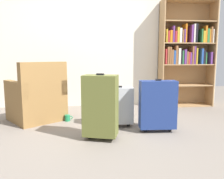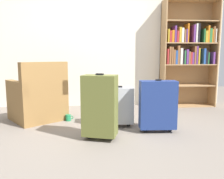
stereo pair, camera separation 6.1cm
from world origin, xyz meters
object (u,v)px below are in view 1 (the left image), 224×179
at_px(armchair, 37,100).
at_px(suitcase_olive, 100,106).
at_px(bookshelf, 186,51).
at_px(mug, 68,118).
at_px(suitcase_silver, 119,105).
at_px(suitcase_navy_blue, 158,105).

relative_size(armchair, suitcase_olive, 1.25).
bearing_deg(bookshelf, mug, -157.65).
xyz_separation_m(mug, suitcase_olive, (0.46, -0.83, 0.36)).
relative_size(suitcase_olive, suitcase_silver, 1.37).
bearing_deg(bookshelf, suitcase_olive, -135.43).
distance_m(suitcase_navy_blue, suitcase_silver, 0.55).
bearing_deg(armchair, suitcase_navy_blue, -23.32).
relative_size(mug, suitcase_silver, 0.21).
relative_size(bookshelf, mug, 16.93).
bearing_deg(mug, suitcase_olive, -60.95).
relative_size(bookshelf, suitcase_olive, 2.59).
height_order(suitcase_olive, suitcase_silver, suitcase_olive).
bearing_deg(suitcase_silver, bookshelf, 40.17).
height_order(mug, suitcase_navy_blue, suitcase_navy_blue).
relative_size(bookshelf, suitcase_navy_blue, 2.94).
xyz_separation_m(bookshelf, mug, (-2.23, -0.92, -1.04)).
bearing_deg(suitcase_navy_blue, suitcase_olive, -164.66).
distance_m(bookshelf, suitcase_olive, 2.58).
distance_m(mug, suitcase_silver, 0.86).
xyz_separation_m(armchair, suitcase_navy_blue, (1.67, -0.72, 0.04)).
distance_m(armchair, suitcase_silver, 1.28).
bearing_deg(armchair, bookshelf, 16.90).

